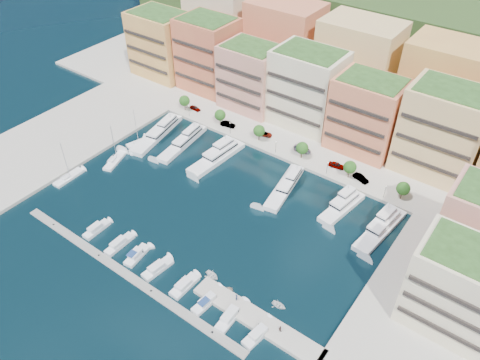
{
  "coord_description": "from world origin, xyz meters",
  "views": [
    {
      "loc": [
        61.78,
        -71.22,
        87.97
      ],
      "look_at": [
        2.76,
        8.62,
        6.0
      ],
      "focal_mm": 35.0,
      "sensor_mm": 36.0,
      "label": 1
    }
  ],
  "objects_px": {
    "yacht_6": "(382,227)",
    "tender_1": "(230,289)",
    "car_1": "(228,124)",
    "tree_1": "(220,115)",
    "tree_4": "(350,167)",
    "lamppost_0": "(189,109)",
    "cruiser_4": "(137,255)",
    "tree_3": "(302,148)",
    "tree_5": "(403,188)",
    "car_0": "(195,108)",
    "car_3": "(302,149)",
    "sailboat_0": "(69,178)",
    "person_0": "(237,297)",
    "tender_2": "(279,305)",
    "yacht_1": "(184,141)",
    "yacht_2": "(218,155)",
    "cruiser_9": "(259,334)",
    "cruiser_5": "(157,269)",
    "lamppost_2": "(276,145)",
    "sailboat_2": "(138,143)",
    "yacht_5": "(343,205)",
    "sailboat_1": "(115,160)",
    "tender_0": "(212,276)",
    "lamppost_1": "(230,126)",
    "car_2": "(265,134)",
    "cruiser_2": "(96,229)",
    "tree_0": "(184,101)",
    "person_1": "(280,329)",
    "cruiser_7": "(208,301)",
    "car_5": "(361,178)",
    "cruiser_6": "(184,286)",
    "car_4": "(337,165)",
    "cruiser_8": "(231,316)",
    "cruiser_3": "(119,244)",
    "lamppost_3": "(327,166)",
    "yacht_0": "(159,132)"
  },
  "relations": [
    {
      "from": "tree_5",
      "to": "person_0",
      "type": "distance_m",
      "value": 56.79
    },
    {
      "from": "car_1",
      "to": "car_3",
      "type": "height_order",
      "value": "car_1"
    },
    {
      "from": "sailboat_0",
      "to": "cruiser_9",
      "type": "bearing_deg",
      "value": -7.11
    },
    {
      "from": "person_1",
      "to": "cruiser_7",
      "type": "bearing_deg",
      "value": -1.44
    },
    {
      "from": "yacht_0",
      "to": "lamppost_1",
      "type": "bearing_deg",
      "value": 34.77
    },
    {
      "from": "cruiser_4",
      "to": "car_1",
      "type": "bearing_deg",
      "value": 106.1
    },
    {
      "from": "tree_4",
      "to": "lamppost_0",
      "type": "relative_size",
      "value": 1.35
    },
    {
      "from": "tree_3",
      "to": "car_2",
      "type": "bearing_deg",
      "value": 168.06
    },
    {
      "from": "yacht_6",
      "to": "tender_1",
      "type": "distance_m",
      "value": 43.46
    },
    {
      "from": "sailboat_1",
      "to": "car_3",
      "type": "bearing_deg",
      "value": 40.23
    },
    {
      "from": "cruiser_3",
      "to": "tender_0",
      "type": "relative_size",
      "value": 2.26
    },
    {
      "from": "yacht_1",
      "to": "person_0",
      "type": "xyz_separation_m",
      "value": [
        50.68,
        -39.36,
        0.85
      ]
    },
    {
      "from": "cruiser_6",
      "to": "lamppost_3",
      "type": "bearing_deg",
      "value": 83.17
    },
    {
      "from": "car_1",
      "to": "cruiser_5",
      "type": "bearing_deg",
      "value": -169.48
    },
    {
      "from": "cruiser_8",
      "to": "person_1",
      "type": "relative_size",
      "value": 5.72
    },
    {
      "from": "cruiser_6",
      "to": "tender_2",
      "type": "bearing_deg",
      "value": 22.89
    },
    {
      "from": "car_5",
      "to": "tree_3",
      "type": "bearing_deg",
      "value": 108.21
    },
    {
      "from": "car_5",
      "to": "yacht_2",
      "type": "bearing_deg",
      "value": 126.28
    },
    {
      "from": "lamppost_3",
      "to": "car_0",
      "type": "height_order",
      "value": "lamppost_3"
    },
    {
      "from": "yacht_6",
      "to": "person_0",
      "type": "xyz_separation_m",
      "value": [
        -16.79,
        -40.5,
        0.73
      ]
    },
    {
      "from": "cruiser_2",
      "to": "car_2",
      "type": "xyz_separation_m",
      "value": [
        11.24,
        61.47,
        1.14
      ]
    },
    {
      "from": "tender_0",
      "to": "car_0",
      "type": "xyz_separation_m",
      "value": [
        -51.61,
        54.01,
        1.32
      ]
    },
    {
      "from": "lamppost_2",
      "to": "cruiser_5",
      "type": "xyz_separation_m",
      "value": [
        2.75,
        -55.79,
        -3.28
      ]
    },
    {
      "from": "yacht_2",
      "to": "car_1",
      "type": "xyz_separation_m",
      "value": [
        -7.8,
        15.01,
        0.63
      ]
    },
    {
      "from": "cruiser_3",
      "to": "yacht_6",
      "type": "bearing_deg",
      "value": 41.05
    },
    {
      "from": "tree_1",
      "to": "tender_2",
      "type": "distance_m",
      "value": 74.64
    },
    {
      "from": "tree_5",
      "to": "yacht_2",
      "type": "height_order",
      "value": "tree_5"
    },
    {
      "from": "lamppost_2",
      "to": "cruiser_9",
      "type": "distance_m",
      "value": 64.5
    },
    {
      "from": "car_0",
      "to": "car_3",
      "type": "relative_size",
      "value": 0.77
    },
    {
      "from": "tree_3",
      "to": "tree_5",
      "type": "distance_m",
      "value": 32.0
    },
    {
      "from": "car_5",
      "to": "cruiser_4",
      "type": "bearing_deg",
      "value": 167.46
    },
    {
      "from": "lamppost_0",
      "to": "tender_1",
      "type": "bearing_deg",
      "value": -41.64
    },
    {
      "from": "yacht_2",
      "to": "sailboat_0",
      "type": "distance_m",
      "value": 45.21
    },
    {
      "from": "yacht_5",
      "to": "sailboat_1",
      "type": "xyz_separation_m",
      "value": [
        -66.58,
        -22.56,
        -0.9
      ]
    },
    {
      "from": "car_2",
      "to": "person_1",
      "type": "relative_size",
      "value": 3.05
    },
    {
      "from": "tree_3",
      "to": "car_5",
      "type": "distance_m",
      "value": 19.77
    },
    {
      "from": "car_1",
      "to": "tree_1",
      "type": "bearing_deg",
      "value": 89.54
    },
    {
      "from": "tender_2",
      "to": "car_1",
      "type": "distance_m",
      "value": 72.83
    },
    {
      "from": "lamppost_2",
      "to": "sailboat_2",
      "type": "relative_size",
      "value": 0.32
    },
    {
      "from": "person_1",
      "to": "car_0",
      "type": "bearing_deg",
      "value": -49.7
    },
    {
      "from": "cruiser_5",
      "to": "tender_2",
      "type": "distance_m",
      "value": 30.22
    },
    {
      "from": "car_4",
      "to": "person_0",
      "type": "xyz_separation_m",
      "value": [
        4.61,
        -56.48,
        0.11
      ]
    },
    {
      "from": "lamppost_1",
      "to": "cruiser_9",
      "type": "height_order",
      "value": "lamppost_1"
    },
    {
      "from": "tree_0",
      "to": "cruiser_4",
      "type": "height_order",
      "value": "tree_0"
    },
    {
      "from": "sailboat_0",
      "to": "person_0",
      "type": "relative_size",
      "value": 7.02
    },
    {
      "from": "person_1",
      "to": "tender_2",
      "type": "bearing_deg",
      "value": -67.39
    },
    {
      "from": "tree_5",
      "to": "person_0",
      "type": "xyz_separation_m",
      "value": [
        -16.44,
        -54.28,
        -2.8
      ]
    },
    {
      "from": "cruiser_8",
      "to": "car_0",
      "type": "height_order",
      "value": "car_0"
    },
    {
      "from": "yacht_1",
      "to": "tender_1",
      "type": "xyz_separation_m",
      "value": [
        47.37,
        -37.39,
        -0.66
      ]
    },
    {
      "from": "tender_2",
      "to": "tree_5",
      "type": "bearing_deg",
      "value": -10.88
    }
  ]
}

